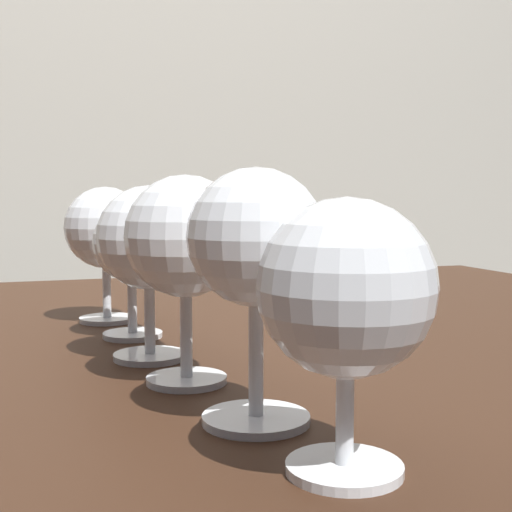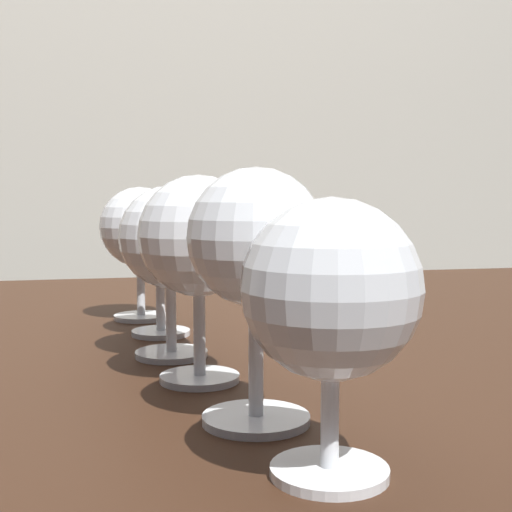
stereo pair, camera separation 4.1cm
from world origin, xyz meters
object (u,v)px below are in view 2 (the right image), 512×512
object	(u,v)px
wine_glass_cabernet	(331,294)
wine_glass_white	(140,229)
wine_glass_amber	(170,239)
wine_glass_pinot	(256,245)
wine_glass_merlot	(160,244)
wine_glass_rose	(199,239)

from	to	relation	value
wine_glass_cabernet	wine_glass_white	xyz separation A→B (m)	(-0.07, 0.46, 0.01)
wine_glass_amber	wine_glass_cabernet	bearing A→B (deg)	-79.37
wine_glass_white	wine_glass_cabernet	bearing A→B (deg)	-81.85
wine_glass_cabernet	wine_glass_pinot	xyz separation A→B (m)	(-0.02, 0.09, 0.02)
wine_glass_pinot	wine_glass_merlot	bearing A→B (deg)	96.85
wine_glass_pinot	wine_glass_rose	bearing A→B (deg)	101.32
wine_glass_cabernet	wine_glass_merlot	world-z (taller)	wine_glass_cabernet
wine_glass_cabernet	wine_glass_pinot	world-z (taller)	wine_glass_pinot
wine_glass_amber	wine_glass_merlot	bearing A→B (deg)	90.59
wine_glass_amber	wine_glass_rose	bearing A→B (deg)	-81.29
wine_glass_cabernet	wine_glass_merlot	distance (m)	0.37
wine_glass_rose	wine_glass_white	xyz separation A→B (m)	(-0.03, 0.27, -0.01)
wine_glass_white	wine_glass_merlot	bearing A→B (deg)	-81.15
wine_glass_cabernet	wine_glass_rose	size ratio (longest dim) A/B	0.90
wine_glass_cabernet	wine_glass_rose	distance (m)	0.19
wine_glass_amber	wine_glass_white	xyz separation A→B (m)	(-0.01, 0.19, -0.00)
wine_glass_cabernet	wine_glass_amber	xyz separation A→B (m)	(-0.05, 0.27, 0.01)
wine_glass_cabernet	wine_glass_rose	xyz separation A→B (m)	(-0.04, 0.19, 0.01)
wine_glass_rose	wine_glass_amber	size ratio (longest dim) A/B	1.05
wine_glass_rose	wine_glass_merlot	distance (m)	0.18
wine_glass_merlot	wine_glass_rose	bearing A→B (deg)	-85.68
wine_glass_pinot	wine_glass_amber	world-z (taller)	wine_glass_pinot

